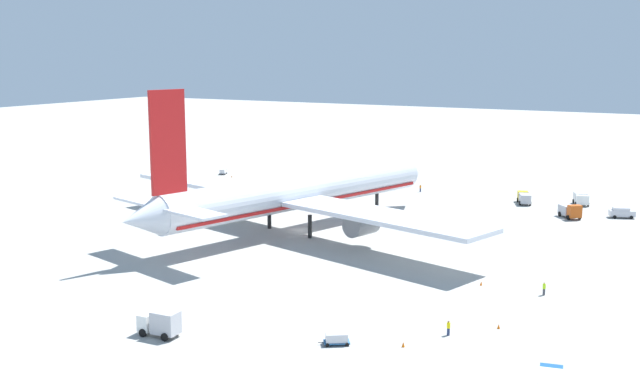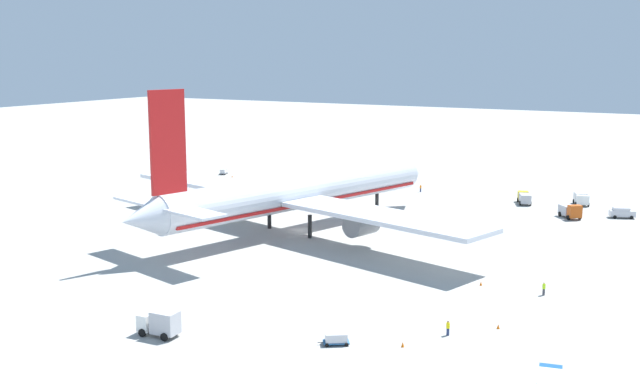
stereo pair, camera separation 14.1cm
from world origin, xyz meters
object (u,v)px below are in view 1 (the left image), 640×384
object	(u,v)px
baggage_cart_2	(209,185)
traffic_cone_1	(481,283)
service_van	(622,212)
ground_worker_1	(448,328)
traffic_cone_0	(403,344)
service_truck_1	(160,323)
service_truck_3	(524,198)
traffic_cone_2	(230,179)
baggage_cart_0	(223,171)
ground_worker_2	(420,188)
airliner	(295,193)
traffic_cone_4	(499,326)
traffic_cone_3	(232,176)
ground_worker_0	(544,288)
service_truck_0	(581,198)
service_truck_4	(570,211)
baggage_cart_1	(337,338)

from	to	relation	value
baggage_cart_2	traffic_cone_1	distance (m)	87.67
service_van	ground_worker_1	size ratio (longest dim) A/B	2.90
traffic_cone_0	ground_worker_1	bearing A→B (deg)	-28.68
service_truck_1	service_truck_3	distance (m)	95.47
ground_worker_1	traffic_cone_2	xyz separation A→B (m)	(73.87, 81.57, -0.58)
baggage_cart_0	ground_worker_2	world-z (taller)	ground_worker_2
baggage_cart_2	traffic_cone_2	xyz separation A→B (m)	(11.69, 2.56, -0.56)
airliner	traffic_cone_4	world-z (taller)	airliner
airliner	traffic_cone_3	bearing A→B (deg)	45.54
baggage_cart_0	traffic_cone_1	bearing A→B (deg)	-125.20
ground_worker_0	ground_worker_1	xyz separation A→B (m)	(-19.47, 5.98, -0.03)
ground_worker_1	service_truck_1	bearing A→B (deg)	119.19
traffic_cone_2	ground_worker_2	bearing A→B (deg)	-81.22
service_truck_0	baggage_cart_0	distance (m)	87.37
ground_worker_2	traffic_cone_0	xyz separation A→B (m)	(-86.60, -32.00, -0.58)
airliner	ground_worker_0	distance (m)	48.69
ground_worker_0	ground_worker_1	distance (m)	20.37
ground_worker_0	airliner	bearing A→B (deg)	71.74
airliner	service_truck_4	xyz separation A→B (m)	(34.42, -39.52, -5.45)
traffic_cone_2	service_van	bearing A→B (deg)	-90.02
service_van	baggage_cart_0	bearing A→B (deg)	86.16
baggage_cart_2	traffic_cone_1	world-z (taller)	baggage_cart_2
service_truck_4	ground_worker_0	world-z (taller)	service_truck_4
baggage_cart_0	traffic_cone_3	bearing A→B (deg)	-121.03
baggage_cart_0	baggage_cart_1	bearing A→B (deg)	-138.38
service_truck_4	baggage_cart_0	world-z (taller)	service_truck_4
ground_worker_0	baggage_cart_1	bearing A→B (deg)	150.76
service_truck_1	service_truck_4	bearing A→B (deg)	-17.86
traffic_cone_2	service_truck_4	bearing A→B (deg)	-93.41
baggage_cart_0	service_truck_0	bearing A→B (deg)	-88.22
service_truck_1	baggage_cart_0	size ratio (longest dim) A/B	1.49
ground_worker_1	traffic_cone_3	bearing A→B (deg)	47.17
baggage_cart_0	service_truck_1	bearing A→B (deg)	-147.63
ground_worker_0	traffic_cone_2	size ratio (longest dim) A/B	3.16
baggage_cart_2	ground_worker_2	distance (m)	47.86
service_van	baggage_cart_1	distance (m)	84.00
service_truck_3	traffic_cone_1	world-z (taller)	service_truck_3
traffic_cone_1	traffic_cone_4	distance (m)	16.38
airliner	ground_worker_2	world-z (taller)	airliner
service_truck_1	ground_worker_2	world-z (taller)	service_truck_1
ground_worker_2	traffic_cone_1	distance (m)	69.55
baggage_cart_0	ground_worker_1	world-z (taller)	ground_worker_1
baggage_cart_0	traffic_cone_3	size ratio (longest dim) A/B	5.78
traffic_cone_0	traffic_cone_2	world-z (taller)	same
service_truck_3	traffic_cone_1	distance (m)	59.69
service_truck_0	service_van	world-z (taller)	service_truck_0
ground_worker_1	traffic_cone_2	bearing A→B (deg)	47.84
service_truck_0	traffic_cone_2	xyz separation A→B (m)	(-9.14, 80.62, -1.10)
service_truck_4	traffic_cone_0	bearing A→B (deg)	177.97
baggage_cart_0	baggage_cart_2	size ratio (longest dim) A/B	1.17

